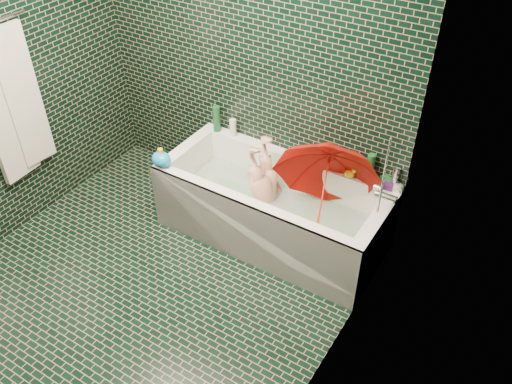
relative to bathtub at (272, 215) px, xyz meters
The scene contains 19 objects.
floor 1.12m from the bathtub, 114.07° to the right, with size 2.80×2.80×0.00m, color black.
wall_back 1.20m from the bathtub, 138.90° to the left, with size 2.80×2.80×0.00m, color black.
wall_right 1.68m from the bathtub, 49.85° to the right, with size 2.80×2.80×0.00m, color black.
bathtub is the anchor object (origin of this frame).
bath_mat 0.06m from the bathtub, 90.00° to the left, with size 1.35×0.47×0.01m, color green.
water 0.09m from the bathtub, 90.00° to the left, with size 1.48×0.53×0.00m, color silver.
towel 2.03m from the bathtub, 155.50° to the right, with size 0.08×0.44×1.12m.
faucet 0.99m from the bathtub, ahead, with size 0.18×0.19×0.55m.
child 0.13m from the bathtub, 148.22° to the left, with size 0.34×0.23×0.94m, color tan.
umbrella 0.56m from the bathtub, ahead, with size 0.72×0.72×0.63m, color red.
soap_bottle_a 0.93m from the bathtub, 21.74° to the left, with size 0.10×0.10×0.26m, color white.
soap_bottle_b 0.87m from the bathtub, 22.71° to the left, with size 0.09×0.09×0.20m, color #531D6F.
soap_bottle_c 0.86m from the bathtub, 25.13° to the left, with size 0.14×0.14×0.18m, color #154C21.
bottle_right_tall 0.82m from the bathtub, 30.14° to the left, with size 0.06×0.06×0.23m, color #154C21.
bottle_right_pump 0.96m from the bathtub, 24.91° to the left, with size 0.05×0.05×0.17m, color silver.
bottle_left_tall 0.91m from the bathtub, 155.52° to the left, with size 0.06×0.06×0.22m, color #154C21.
bottle_left_short 0.78m from the bathtub, 149.47° to the left, with size 0.05×0.05×0.15m, color white.
rubber_duck 0.68m from the bathtub, 34.08° to the left, with size 0.11×0.08×0.08m.
bath_toy 0.93m from the bathtub, 159.14° to the right, with size 0.19×0.17×0.15m.
Camera 1 is at (2.00, -1.70, 2.91)m, focal length 38.00 mm.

